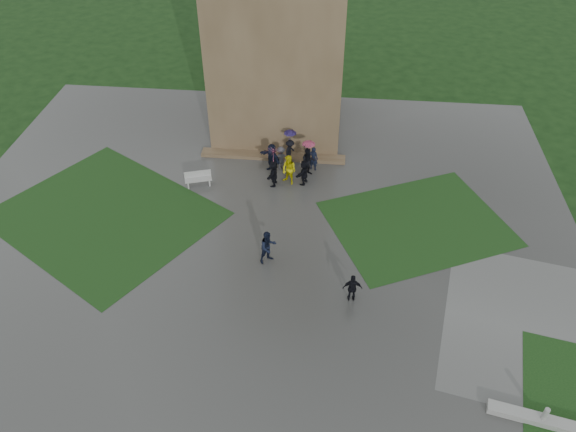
{
  "coord_description": "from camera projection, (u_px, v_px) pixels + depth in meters",
  "views": [
    {
      "loc": [
        3.84,
        -18.58,
        19.57
      ],
      "look_at": [
        1.64,
        3.54,
        1.2
      ],
      "focal_mm": 35.0,
      "sensor_mm": 36.0,
      "label": 1
    }
  ],
  "objects": [
    {
      "name": "ground",
      "position": [
        247.0,
        280.0,
        27.01
      ],
      "size": [
        120.0,
        120.0,
        0.0
      ],
      "primitive_type": "plane",
      "color": "black"
    },
    {
      "name": "lawn_inset_right",
      "position": [
        417.0,
        224.0,
        30.18
      ],
      "size": [
        11.12,
        10.15,
        0.01
      ],
      "primitive_type": "cube",
      "rotation": [
        0.0,
        0.0,
        0.44
      ],
      "color": "#143211",
      "rests_on": "plaza"
    },
    {
      "name": "plaza",
      "position": [
        253.0,
        251.0,
        28.54
      ],
      "size": [
        34.0,
        34.0,
        0.02
      ],
      "primitive_type": "cube",
      "color": "#363633",
      "rests_on": "ground"
    },
    {
      "name": "pedestrian_mid",
      "position": [
        268.0,
        247.0,
        27.42
      ],
      "size": [
        1.01,
        0.95,
        1.82
      ],
      "primitive_type": "imported",
      "rotation": [
        0.0,
        0.0,
        0.67
      ],
      "color": "black",
      "rests_on": "plaza"
    },
    {
      "name": "tower_plinth",
      "position": [
        273.0,
        156.0,
        35.06
      ],
      "size": [
        9.0,
        0.8,
        0.22
      ],
      "primitive_type": "cube",
      "color": "brown",
      "rests_on": "plaza"
    },
    {
      "name": "lawn_inset_left",
      "position": [
        105.0,
        216.0,
        30.71
      ],
      "size": [
        14.1,
        13.46,
        0.01
      ],
      "primitive_type": "cube",
      "rotation": [
        0.0,
        0.0,
        -0.56
      ],
      "color": "#143211",
      "rests_on": "plaza"
    },
    {
      "name": "pedestrian_near",
      "position": [
        353.0,
        288.0,
        25.53
      ],
      "size": [
        0.91,
        0.55,
        1.52
      ],
      "primitive_type": "imported",
      "rotation": [
        0.0,
        0.0,
        3.19
      ],
      "color": "black",
      "rests_on": "plaza"
    },
    {
      "name": "bench",
      "position": [
        198.0,
        179.0,
        32.59
      ],
      "size": [
        1.62,
        0.93,
        0.9
      ],
      "rotation": [
        0.0,
        0.0,
        0.31
      ],
      "color": "#A5A5A1",
      "rests_on": "plaza"
    },
    {
      "name": "visitor_cluster",
      "position": [
        288.0,
        160.0,
        32.85
      ],
      "size": [
        3.64,
        3.8,
        2.6
      ],
      "color": "black",
      "rests_on": "plaza"
    }
  ]
}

